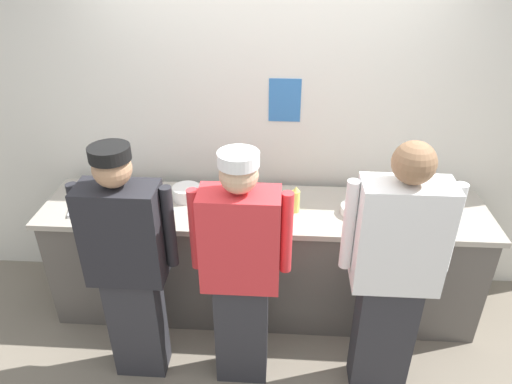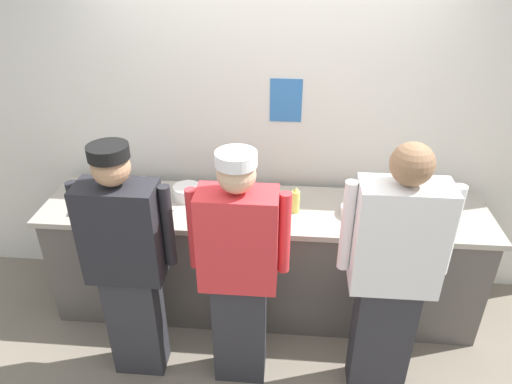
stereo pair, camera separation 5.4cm
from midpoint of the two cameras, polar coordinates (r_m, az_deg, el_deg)
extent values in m
plane|color=slate|center=(3.63, 0.13, -17.22)|extent=(9.00, 9.00, 0.00)
cube|color=silver|center=(3.53, 0.99, 8.55)|extent=(4.94, 0.10, 2.76)
cube|color=#3370B7|center=(3.42, 3.04, 11.02)|extent=(0.23, 0.01, 0.31)
cube|color=#56514C|center=(3.60, 0.49, -8.34)|extent=(3.09, 0.61, 0.87)
cube|color=#A8A093|center=(3.34, 0.53, -2.16)|extent=(3.15, 0.67, 0.04)
cube|color=#2D2D33|center=(3.28, -14.56, -15.12)|extent=(0.33, 0.20, 0.79)
cube|color=#232328|center=(2.84, -16.34, -4.90)|extent=(0.46, 0.24, 0.62)
cylinder|color=#232328|center=(2.95, -21.04, -3.64)|extent=(0.07, 0.07, 0.53)
cylinder|color=#232328|center=(2.78, -11.01, -4.22)|extent=(0.07, 0.07, 0.53)
sphere|color=tan|center=(2.63, -17.63, 2.73)|extent=(0.21, 0.21, 0.21)
cylinder|color=black|center=(2.59, -17.93, 4.51)|extent=(0.22, 0.22, 0.07)
cube|color=#2D2D33|center=(3.15, -2.24, -16.25)|extent=(0.33, 0.20, 0.78)
cube|color=red|center=(2.69, -2.53, -5.82)|extent=(0.46, 0.24, 0.62)
cylinder|color=red|center=(2.74, -7.94, -4.56)|extent=(0.07, 0.07, 0.53)
cylinder|color=red|center=(2.69, 3.14, -5.00)|extent=(0.07, 0.07, 0.53)
sphere|color=tan|center=(2.47, -2.74, 2.14)|extent=(0.21, 0.21, 0.21)
cylinder|color=white|center=(2.43, -2.79, 4.02)|extent=(0.22, 0.22, 0.07)
cube|color=#2D2D33|center=(3.17, 14.56, -16.37)|extent=(0.35, 0.20, 0.84)
cube|color=white|center=(2.70, 16.55, -5.18)|extent=(0.49, 0.24, 0.66)
cylinder|color=white|center=(2.66, 10.63, -4.02)|extent=(0.07, 0.07, 0.56)
cylinder|color=white|center=(2.79, 22.08, -4.19)|extent=(0.07, 0.07, 0.56)
sphere|color=#8C6647|center=(2.48, 18.02, 3.40)|extent=(0.23, 0.23, 0.23)
cylinder|color=white|center=(3.32, 11.53, -2.46)|extent=(0.21, 0.21, 0.01)
cylinder|color=white|center=(3.32, 11.55, -2.28)|extent=(0.21, 0.21, 0.01)
cylinder|color=white|center=(3.31, 11.57, -2.11)|extent=(0.21, 0.21, 0.01)
cylinder|color=white|center=(3.30, 11.59, -1.93)|extent=(0.21, 0.21, 0.01)
cylinder|color=white|center=(3.30, 11.61, -1.75)|extent=(0.21, 0.21, 0.01)
cylinder|color=white|center=(3.47, -8.81, -0.70)|extent=(0.20, 0.20, 0.01)
cylinder|color=white|center=(3.46, -8.82, -0.53)|extent=(0.20, 0.20, 0.01)
cylinder|color=white|center=(3.46, -8.84, -0.36)|extent=(0.20, 0.20, 0.01)
cylinder|color=white|center=(3.45, -8.85, -0.19)|extent=(0.20, 0.20, 0.01)
cylinder|color=white|center=(3.44, -8.87, -0.01)|extent=(0.20, 0.20, 0.01)
cylinder|color=white|center=(3.44, -8.88, 0.16)|extent=(0.20, 0.20, 0.01)
cylinder|color=white|center=(3.43, -8.90, 0.34)|extent=(0.20, 0.20, 0.01)
cylinder|color=white|center=(3.43, -8.92, 0.51)|extent=(0.20, 0.20, 0.01)
cylinder|color=#B7BABF|center=(3.35, -3.16, -0.62)|extent=(0.35, 0.35, 0.10)
cube|color=#B7BABF|center=(3.55, -18.38, -1.08)|extent=(0.51, 0.44, 0.02)
cylinder|color=orange|center=(3.13, 1.21, -2.20)|extent=(0.05, 0.05, 0.17)
cone|color=orange|center=(3.08, 1.23, -0.55)|extent=(0.05, 0.05, 0.04)
cylinder|color=#E5E066|center=(3.25, 4.34, -1.15)|extent=(0.06, 0.06, 0.16)
cone|color=#E5E066|center=(3.20, 4.41, 0.36)|extent=(0.05, 0.05, 0.04)
cylinder|color=white|center=(3.49, 17.58, -1.31)|extent=(0.10, 0.10, 0.04)
cylinder|color=orange|center=(3.49, 17.62, -1.09)|extent=(0.08, 0.08, 0.01)
cylinder|color=white|center=(3.61, 19.28, -0.62)|extent=(0.09, 0.09, 0.04)
cylinder|color=red|center=(3.61, 19.31, -0.46)|extent=(0.08, 0.08, 0.01)
cylinder|color=white|center=(3.60, -14.06, 0.71)|extent=(0.09, 0.09, 0.10)
cube|color=#B7BABF|center=(3.36, -11.86, -2.09)|extent=(0.19, 0.03, 0.01)
cube|color=black|center=(3.40, -14.07, -1.94)|extent=(0.09, 0.03, 0.02)
camera|label=1|loc=(0.03, -90.48, -0.27)|focal=33.01mm
camera|label=2|loc=(0.03, 89.52, 0.27)|focal=33.01mm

